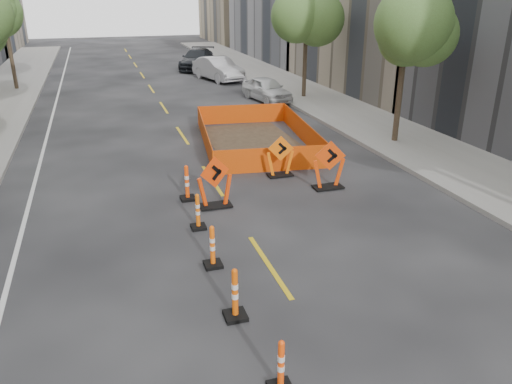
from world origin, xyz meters
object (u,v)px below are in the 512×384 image
object	(u,v)px
channelizer_3	(235,294)
parked_car_mid	(218,69)
channelizer_5	(198,211)
channelizer_4	(212,246)
chevron_sign_right	(329,165)
channelizer_6	(187,183)
chevron_sign_center	(280,156)
parked_car_near	(267,89)
parked_car_far	(197,59)
chevron_sign_left	(215,182)
channelizer_2	(281,366)

from	to	relation	value
channelizer_3	parked_car_mid	xyz separation A→B (m)	(6.33, 27.65, 0.26)
channelizer_5	channelizer_4	bearing A→B (deg)	-92.05
chevron_sign_right	parked_car_mid	distance (m)	21.87
channelizer_6	chevron_sign_center	bearing A→B (deg)	17.98
chevron_sign_right	parked_car_near	distance (m)	14.20
chevron_sign_center	parked_car_far	size ratio (longest dim) A/B	0.26
chevron_sign_left	channelizer_4	bearing A→B (deg)	-123.26
chevron_sign_left	channelizer_6	bearing A→B (deg)	111.29
channelizer_2	parked_car_far	bearing A→B (deg)	80.71
chevron_sign_left	channelizer_3	bearing A→B (deg)	-118.23
channelizer_5	parked_car_near	distance (m)	17.22
chevron_sign_right	channelizer_4	bearing A→B (deg)	-124.75
channelizer_6	chevron_sign_center	xyz separation A→B (m)	(3.47, 1.13, 0.17)
channelizer_6	chevron_sign_right	world-z (taller)	chevron_sign_right
parked_car_mid	channelizer_3	bearing A→B (deg)	-118.45
channelizer_4	channelizer_6	xyz separation A→B (m)	(0.16, 4.19, 0.04)
channelizer_4	parked_car_mid	world-z (taller)	parked_car_mid
channelizer_4	channelizer_2	bearing A→B (deg)	-87.87
channelizer_6	parked_car_far	xyz separation A→B (m)	(5.82, 27.23, 0.24)
chevron_sign_center	parked_car_far	world-z (taller)	parked_car_far
channelizer_4	parked_car_mid	size ratio (longest dim) A/B	0.21
parked_car_near	channelizer_3	bearing A→B (deg)	-120.57
chevron_sign_right	parked_car_mid	world-z (taller)	parked_car_mid
channelizer_2	channelizer_4	distance (m)	4.19
channelizer_4	chevron_sign_right	world-z (taller)	chevron_sign_right
channelizer_6	parked_car_far	distance (m)	27.85
channelizer_3	channelizer_6	size ratio (longest dim) A/B	0.99
channelizer_6	channelizer_2	bearing A→B (deg)	-90.04
chevron_sign_right	parked_car_mid	xyz separation A→B (m)	(1.57, 21.81, 0.00)
parked_car_near	chevron_sign_left	bearing A→B (deg)	-124.49
channelizer_3	channelizer_5	bearing A→B (deg)	88.56
channelizer_6	parked_car_near	size ratio (longest dim) A/B	0.28
channelizer_5	channelizer_2	bearing A→B (deg)	-89.26
channelizer_6	chevron_sign_left	xyz separation A→B (m)	(0.69, -0.82, 0.24)
channelizer_5	parked_car_mid	size ratio (longest dim) A/B	0.21
channelizer_4	parked_car_near	size ratio (longest dim) A/B	0.26
channelizer_4	channelizer_5	bearing A→B (deg)	87.95
chevron_sign_center	chevron_sign_right	world-z (taller)	chevron_sign_right
chevron_sign_right	parked_car_mid	bearing A→B (deg)	102.86
channelizer_6	parked_car_near	bearing A→B (deg)	62.03
channelizer_6	chevron_sign_right	bearing A→B (deg)	-5.61
channelizer_5	parked_car_mid	distance (m)	24.27
channelizer_3	parked_car_far	distance (m)	34.05
parked_car_mid	parked_car_far	bearing A→B (deg)	77.58
parked_car_near	channelizer_5	bearing A→B (deg)	-125.11
chevron_sign_center	channelizer_4	bearing A→B (deg)	-108.30
channelizer_2	channelizer_4	size ratio (longest dim) A/B	0.93
chevron_sign_left	parked_car_mid	size ratio (longest dim) A/B	0.32
channelizer_4	chevron_sign_center	bearing A→B (deg)	55.64
channelizer_3	chevron_sign_center	world-z (taller)	chevron_sign_center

